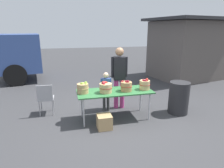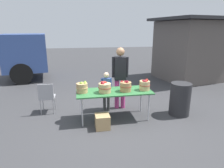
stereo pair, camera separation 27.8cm
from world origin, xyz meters
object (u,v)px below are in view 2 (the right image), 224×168
Objects in this scene: market_table at (114,93)px; apple_basket_red_0 at (105,87)px; apple_basket_red_1 at (126,86)px; trash_barrel at (180,99)px; apple_basket_red_2 at (145,85)px; apple_basket_green_0 at (82,88)px; child_customer at (106,89)px; produce_crate at (102,122)px; vendor_adult at (120,74)px; folding_chair at (47,96)px.

apple_basket_red_0 is (-0.25, -0.07, 0.17)m from market_table.
apple_basket_red_1 reaches higher than trash_barrel.
market_table is 0.81m from apple_basket_red_2.
apple_basket_red_0 is (0.55, -0.09, 0.00)m from apple_basket_green_0.
trash_barrel is at bearing 165.63° from child_customer.
apple_basket_green_0 is 2.63m from trash_barrel.
vendor_adult is at bearing 59.17° from produce_crate.
child_customer is (-0.42, -0.15, -0.38)m from vendor_adult.
produce_crate is (-1.16, -0.42, -0.71)m from apple_basket_red_2.
apple_basket_red_2 is at bearing 133.00° from vendor_adult.
vendor_adult reaches higher than apple_basket_green_0.
trash_barrel is (1.92, -0.60, -0.22)m from child_customer.
apple_basket_green_0 is 0.99× the size of apple_basket_red_1.
vendor_adult is 2.00× the size of trash_barrel.
trash_barrel is at bearing -0.93° from apple_basket_red_1.
market_table is at bearing 73.96° from vendor_adult.
apple_basket_red_2 is (1.59, -0.08, 0.01)m from apple_basket_green_0.
apple_basket_green_0 is 0.34× the size of folding_chair.
folding_chair is (-1.75, 0.66, -0.20)m from market_table.
apple_basket_green_0 is at bearing 170.35° from apple_basket_red_0.
trash_barrel is at bearing -0.75° from apple_basket_red_0.
vendor_adult is (1.10, 0.63, 0.17)m from apple_basket_green_0.
market_table is 0.31m from apple_basket_red_0.
apple_basket_red_1 is at bearing -5.05° from apple_basket_green_0.
produce_crate is (-0.65, -0.41, -0.71)m from apple_basket_red_1.
apple_basket_green_0 is 0.98× the size of apple_basket_red_2.
vendor_adult reaches higher than trash_barrel.
vendor_adult reaches higher than apple_basket_red_0.
child_customer is at bearing 35.21° from apple_basket_green_0.
apple_basket_red_1 is 0.73m from child_customer.
folding_chair is (-2.05, 0.01, -0.54)m from vendor_adult.
apple_basket_red_2 reaches higher than market_table.
apple_basket_red_0 is 1.08× the size of apple_basket_red_2.
market_table is at bearing 166.31° from apple_basket_red_1.
apple_basket_red_1 is 0.90× the size of produce_crate.
folding_chair is 2.57× the size of produce_crate.
folding_chair reaches higher than produce_crate.
apple_basket_red_0 is 0.29× the size of child_customer.
vendor_adult is at bearing 65.28° from market_table.
vendor_adult is 2.07× the size of folding_chair.
folding_chair is 0.97× the size of trash_barrel.
market_table is 2.14× the size of trash_barrel.
child_customer is (0.68, 0.48, -0.21)m from apple_basket_green_0.
folding_chair is at bearing 146.27° from apple_basket_green_0.
vendor_adult is 1.57× the size of child_customer.
apple_basket_red_2 is 1.09m from child_customer.
apple_basket_red_2 is at bearing -3.00° from apple_basket_green_0.
apple_basket_red_1 is 0.74m from vendor_adult.
produce_crate is (1.38, -1.14, -0.34)m from folding_chair.
apple_basket_red_0 is 0.18× the size of vendor_adult.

